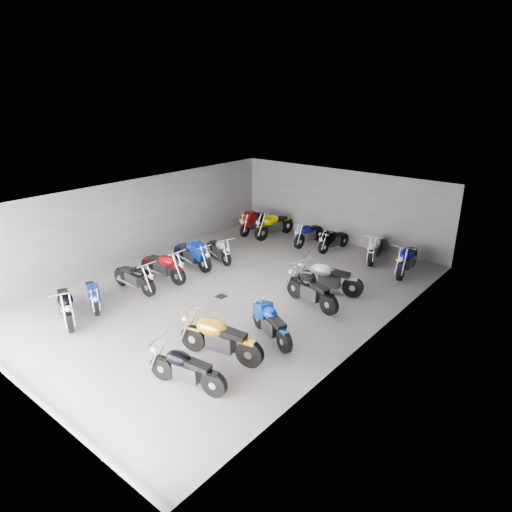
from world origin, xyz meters
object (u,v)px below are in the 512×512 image
at_px(motorcycle_back_b, 274,225).
at_px(motorcycle_left_b, 93,294).
at_px(motorcycle_left_c, 135,277).
at_px(motorcycle_back_a, 253,221).
at_px(motorcycle_right_c, 271,323).
at_px(motorcycle_right_f, 328,278).
at_px(motorcycle_left_a, 66,305).
at_px(motorcycle_left_e, 192,254).
at_px(motorcycle_left_f, 219,250).
at_px(motorcycle_left_d, 163,266).
at_px(motorcycle_right_a, 186,369).
at_px(motorcycle_right_e, 311,290).
at_px(drain_grate, 221,296).
at_px(motorcycle_back_d, 333,240).
at_px(motorcycle_back_f, 407,259).
at_px(motorcycle_right_b, 219,338).
at_px(motorcycle_back_e, 375,248).
at_px(motorcycle_back_c, 309,234).

bearing_deg(motorcycle_back_b, motorcycle_left_b, 95.66).
bearing_deg(motorcycle_left_c, motorcycle_back_a, -172.49).
relative_size(motorcycle_right_c, motorcycle_right_f, 0.87).
xyz_separation_m(motorcycle_left_a, motorcycle_right_c, (5.25, 3.04, -0.04)).
distance_m(motorcycle_left_c, motorcycle_left_e, 2.74).
bearing_deg(motorcycle_back_a, motorcycle_left_c, 88.02).
bearing_deg(motorcycle_back_b, motorcycle_left_f, 98.41).
height_order(motorcycle_left_d, motorcycle_back_a, motorcycle_back_a).
relative_size(motorcycle_left_a, motorcycle_left_c, 1.01).
bearing_deg(motorcycle_left_f, motorcycle_left_e, 4.68).
height_order(motorcycle_left_e, motorcycle_back_b, motorcycle_back_b).
distance_m(motorcycle_left_e, motorcycle_right_a, 7.49).
height_order(motorcycle_left_a, motorcycle_left_e, motorcycle_left_e).
bearing_deg(motorcycle_right_a, motorcycle_back_a, 19.27).
xyz_separation_m(motorcycle_left_b, motorcycle_back_a, (-1.16, 9.14, 0.10)).
distance_m(motorcycle_left_c, motorcycle_right_e, 5.91).
xyz_separation_m(drain_grate, motorcycle_left_d, (-2.54, -0.31, 0.52)).
distance_m(motorcycle_left_b, motorcycle_right_c, 5.83).
height_order(motorcycle_left_b, motorcycle_back_d, motorcycle_back_d).
bearing_deg(motorcycle_back_d, motorcycle_back_f, 179.83).
distance_m(motorcycle_right_b, motorcycle_back_d, 9.14).
xyz_separation_m(motorcycle_right_b, motorcycle_right_c, (0.42, 1.57, -0.08)).
xyz_separation_m(motorcycle_left_b, motorcycle_left_c, (0.00, 1.58, 0.05)).
height_order(motorcycle_right_f, motorcycle_back_e, motorcycle_right_f).
relative_size(motorcycle_right_c, motorcycle_back_f, 0.83).
distance_m(motorcycle_right_f, motorcycle_back_a, 7.20).
bearing_deg(motorcycle_right_b, motorcycle_back_b, 16.51).
relative_size(motorcycle_left_a, motorcycle_right_b, 0.89).
bearing_deg(drain_grate, motorcycle_right_b, -46.59).
distance_m(drain_grate, motorcycle_back_c, 6.29).
bearing_deg(motorcycle_right_b, drain_grate, 30.05).
distance_m(motorcycle_left_b, motorcycle_right_e, 6.82).
bearing_deg(drain_grate, motorcycle_left_a, -119.79).
distance_m(motorcycle_left_d, motorcycle_back_a, 6.45).
distance_m(motorcycle_left_b, motorcycle_back_d, 9.88).
relative_size(motorcycle_right_e, motorcycle_right_f, 0.99).
distance_m(motorcycle_left_c, motorcycle_back_d, 8.39).
bearing_deg(motorcycle_left_e, motorcycle_left_a, 9.61).
bearing_deg(motorcycle_left_a, motorcycle_back_b, -156.26).
distance_m(motorcycle_left_b, motorcycle_back_f, 11.02).
xyz_separation_m(motorcycle_right_b, motorcycle_back_d, (-2.00, 8.92, -0.11)).
relative_size(motorcycle_right_f, motorcycle_back_e, 1.04).
bearing_deg(motorcycle_right_f, motorcycle_back_d, 11.07).
height_order(motorcycle_back_c, motorcycle_back_d, motorcycle_back_c).
relative_size(motorcycle_left_a, motorcycle_right_f, 0.94).
distance_m(motorcycle_left_d, motorcycle_left_e, 1.52).
relative_size(motorcycle_back_e, motorcycle_back_f, 0.92).
xyz_separation_m(motorcycle_back_a, motorcycle_back_f, (7.59, -0.20, 0.00)).
relative_size(motorcycle_left_c, motorcycle_back_f, 0.90).
height_order(motorcycle_left_a, motorcycle_left_f, motorcycle_left_a).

